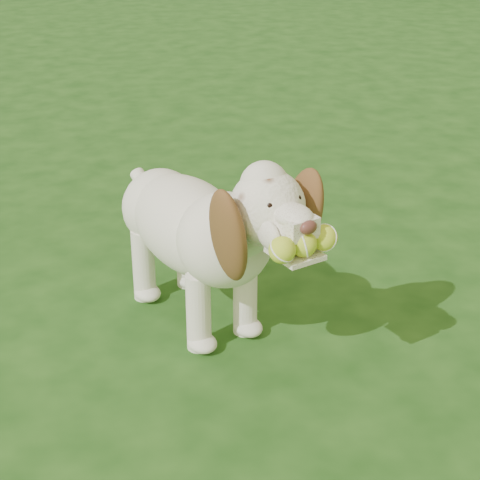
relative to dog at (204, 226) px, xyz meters
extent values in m
plane|color=#183F12|center=(-0.20, 0.37, -0.40)|extent=(80.00, 80.00, 0.00)
ellipsoid|color=white|center=(-0.03, 0.10, -0.04)|extent=(0.52, 0.71, 0.34)
ellipsoid|color=white|center=(0.05, -0.13, 0.00)|extent=(0.42, 0.42, 0.33)
ellipsoid|color=white|center=(-0.11, 0.30, -0.04)|extent=(0.38, 0.38, 0.30)
cylinder|color=white|center=(0.09, -0.25, 0.09)|extent=(0.25, 0.30, 0.26)
sphere|color=white|center=(0.13, -0.36, 0.21)|extent=(0.29, 0.29, 0.23)
sphere|color=white|center=(0.12, -0.35, 0.28)|extent=(0.19, 0.19, 0.15)
cube|color=white|center=(0.17, -0.49, 0.21)|extent=(0.14, 0.16, 0.06)
ellipsoid|color=#592D28|center=(0.20, -0.55, 0.22)|extent=(0.06, 0.05, 0.04)
cube|color=white|center=(0.18, -0.50, 0.12)|extent=(0.17, 0.18, 0.02)
ellipsoid|color=brown|center=(0.00, -0.40, 0.15)|extent=(0.17, 0.25, 0.35)
ellipsoid|color=brown|center=(0.25, -0.31, 0.15)|extent=(0.19, 0.21, 0.35)
cylinder|color=white|center=(-0.15, 0.43, -0.01)|extent=(0.11, 0.17, 0.13)
cylinder|color=white|center=(-0.05, -0.14, -0.26)|extent=(0.11, 0.11, 0.29)
cylinder|color=white|center=(0.13, -0.08, -0.26)|extent=(0.11, 0.11, 0.29)
cylinder|color=white|center=(-0.19, 0.25, -0.26)|extent=(0.11, 0.11, 0.29)
cylinder|color=white|center=(-0.01, 0.32, -0.26)|extent=(0.11, 0.11, 0.29)
sphere|color=yellow|center=(0.12, -0.56, 0.17)|extent=(0.10, 0.10, 0.08)
sphere|color=yellow|center=(0.19, -0.53, 0.17)|extent=(0.10, 0.10, 0.08)
sphere|color=yellow|center=(0.26, -0.51, 0.17)|extent=(0.10, 0.10, 0.08)
camera|label=1|loc=(-0.45, -2.49, 1.16)|focal=60.00mm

